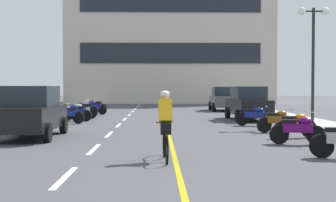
% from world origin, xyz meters
% --- Properties ---
extents(ground_plane, '(140.00, 140.00, 0.00)m').
position_xyz_m(ground_plane, '(0.00, 21.00, 0.00)').
color(ground_plane, '#47474C').
extents(curb_left, '(2.40, 72.00, 0.12)m').
position_xyz_m(curb_left, '(-7.20, 24.00, 0.06)').
color(curb_left, '#A8A8A3').
rests_on(curb_left, ground).
extents(curb_right, '(2.40, 72.00, 0.12)m').
position_xyz_m(curb_right, '(7.20, 24.00, 0.06)').
color(curb_right, '#A8A8A3').
rests_on(curb_right, ground).
extents(lane_dash_1, '(0.14, 2.20, 0.01)m').
position_xyz_m(lane_dash_1, '(-2.00, 6.00, 0.00)').
color(lane_dash_1, silver).
rests_on(lane_dash_1, ground).
extents(lane_dash_2, '(0.14, 2.20, 0.01)m').
position_xyz_m(lane_dash_2, '(-2.00, 10.00, 0.00)').
color(lane_dash_2, silver).
rests_on(lane_dash_2, ground).
extents(lane_dash_3, '(0.14, 2.20, 0.01)m').
position_xyz_m(lane_dash_3, '(-2.00, 14.00, 0.00)').
color(lane_dash_3, silver).
rests_on(lane_dash_3, ground).
extents(lane_dash_4, '(0.14, 2.20, 0.01)m').
position_xyz_m(lane_dash_4, '(-2.00, 18.00, 0.00)').
color(lane_dash_4, silver).
rests_on(lane_dash_4, ground).
extents(lane_dash_5, '(0.14, 2.20, 0.01)m').
position_xyz_m(lane_dash_5, '(-2.00, 22.00, 0.00)').
color(lane_dash_5, silver).
rests_on(lane_dash_5, ground).
extents(lane_dash_6, '(0.14, 2.20, 0.01)m').
position_xyz_m(lane_dash_6, '(-2.00, 26.00, 0.00)').
color(lane_dash_6, silver).
rests_on(lane_dash_6, ground).
extents(lane_dash_7, '(0.14, 2.20, 0.01)m').
position_xyz_m(lane_dash_7, '(-2.00, 30.00, 0.00)').
color(lane_dash_7, silver).
rests_on(lane_dash_7, ground).
extents(lane_dash_8, '(0.14, 2.20, 0.01)m').
position_xyz_m(lane_dash_8, '(-2.00, 34.00, 0.00)').
color(lane_dash_8, silver).
rests_on(lane_dash_8, ground).
extents(lane_dash_9, '(0.14, 2.20, 0.01)m').
position_xyz_m(lane_dash_9, '(-2.00, 38.00, 0.00)').
color(lane_dash_9, silver).
rests_on(lane_dash_9, ground).
extents(lane_dash_10, '(0.14, 2.20, 0.01)m').
position_xyz_m(lane_dash_10, '(-2.00, 42.00, 0.00)').
color(lane_dash_10, silver).
rests_on(lane_dash_10, ground).
extents(lane_dash_11, '(0.14, 2.20, 0.01)m').
position_xyz_m(lane_dash_11, '(-2.00, 46.00, 0.00)').
color(lane_dash_11, silver).
rests_on(lane_dash_11, ground).
extents(centre_line_yellow, '(0.12, 66.00, 0.01)m').
position_xyz_m(centre_line_yellow, '(0.25, 24.00, 0.00)').
color(centre_line_yellow, gold).
rests_on(centre_line_yellow, ground).
extents(office_building, '(23.02, 8.57, 18.20)m').
position_xyz_m(office_building, '(1.25, 49.22, 9.10)').
color(office_building, beige).
rests_on(office_building, ground).
extents(street_lamp_mid, '(1.46, 0.36, 5.36)m').
position_xyz_m(street_lamp_mid, '(7.06, 17.81, 4.02)').
color(street_lamp_mid, black).
rests_on(street_lamp_mid, curb_right).
extents(parked_car_near, '(2.00, 4.24, 1.82)m').
position_xyz_m(parked_car_near, '(-4.60, 12.97, 0.92)').
color(parked_car_near, black).
rests_on(parked_car_near, ground).
extents(parked_car_mid, '(2.04, 4.26, 1.82)m').
position_xyz_m(parked_car_mid, '(4.75, 21.32, 0.92)').
color(parked_car_mid, black).
rests_on(parked_car_mid, ground).
extents(parked_car_far, '(1.99, 4.23, 1.82)m').
position_xyz_m(parked_car_far, '(4.83, 30.97, 0.92)').
color(parked_car_far, black).
rests_on(parked_car_far, ground).
extents(motorcycle_4, '(1.68, 0.67, 0.92)m').
position_xyz_m(motorcycle_4, '(4.17, 10.88, 0.47)').
color(motorcycle_4, black).
rests_on(motorcycle_4, ground).
extents(motorcycle_5, '(1.67, 0.71, 0.92)m').
position_xyz_m(motorcycle_5, '(4.64, 12.62, 0.47)').
color(motorcycle_5, black).
rests_on(motorcycle_5, ground).
extents(motorcycle_6, '(1.68, 0.66, 0.92)m').
position_xyz_m(motorcycle_6, '(4.54, 14.62, 0.47)').
color(motorcycle_6, black).
rests_on(motorcycle_6, ground).
extents(motorcycle_7, '(1.65, 0.76, 0.92)m').
position_xyz_m(motorcycle_7, '(4.28, 17.56, 0.47)').
color(motorcycle_7, black).
rests_on(motorcycle_7, ground).
extents(motorcycle_8, '(1.66, 0.72, 0.92)m').
position_xyz_m(motorcycle_8, '(-4.58, 19.15, 0.47)').
color(motorcycle_8, black).
rests_on(motorcycle_8, ground).
extents(motorcycle_9, '(1.66, 0.73, 0.92)m').
position_xyz_m(motorcycle_9, '(-4.44, 20.71, 0.47)').
color(motorcycle_9, black).
rests_on(motorcycle_9, ground).
extents(motorcycle_10, '(1.68, 0.67, 0.92)m').
position_xyz_m(motorcycle_10, '(-4.46, 22.38, 0.47)').
color(motorcycle_10, black).
rests_on(motorcycle_10, ground).
extents(motorcycle_11, '(1.70, 0.60, 0.92)m').
position_xyz_m(motorcycle_11, '(-4.68, 24.53, 0.47)').
color(motorcycle_11, black).
rests_on(motorcycle_11, ground).
extents(motorcycle_12, '(1.64, 0.79, 0.92)m').
position_xyz_m(motorcycle_12, '(-4.32, 26.56, 0.47)').
color(motorcycle_12, black).
rests_on(motorcycle_12, ground).
extents(motorcycle_13, '(1.70, 0.60, 0.92)m').
position_xyz_m(motorcycle_13, '(-4.67, 29.22, 0.47)').
color(motorcycle_13, black).
rests_on(motorcycle_13, ground).
extents(cyclist_rider, '(0.42, 1.77, 1.71)m').
position_xyz_m(cyclist_rider, '(0.01, 8.01, 0.89)').
color(cyclist_rider, black).
rests_on(cyclist_rider, ground).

